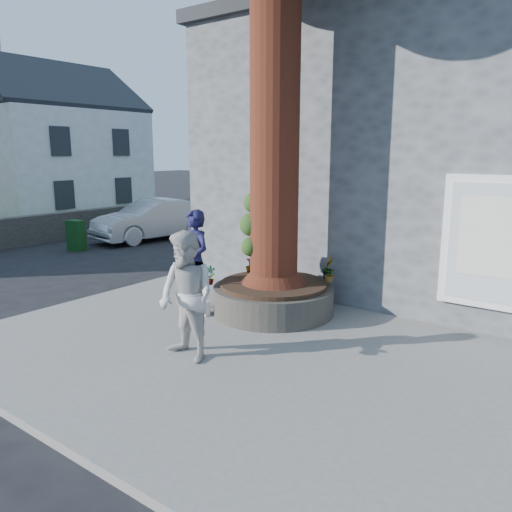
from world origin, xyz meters
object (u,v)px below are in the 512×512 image
Objects in this scene: planter at (273,298)px; a_board_sign at (76,235)px; man at (195,261)px; woman at (187,297)px; car_silver at (153,219)px.

planter is 9.21m from a_board_sign.
man is 2.30m from woman.
planter is 2.30× the size of a_board_sign.
a_board_sign is (-7.78, 2.59, -0.61)m from man.
woman is 0.43× the size of car_silver.
man is 8.22m from a_board_sign.
car_silver is 4.47× the size of a_board_sign.
car_silver is at bearing 156.64° from man.
planter is at bearing 46.86° from man.
a_board_sign is (-9.27, 4.34, -0.58)m from woman.
car_silver is 3.01m from a_board_sign.
man is 0.44× the size of car_silver.
woman is at bearing -36.02° from man.
woman is 11.51m from car_silver.
a_board_sign is at bearing 168.96° from planter.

